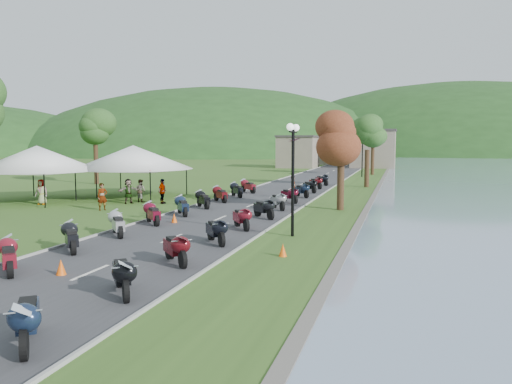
# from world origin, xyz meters

# --- Properties ---
(road) EXTENTS (7.00, 120.00, 0.02)m
(road) POSITION_xyz_m (0.00, 40.00, 0.01)
(road) COLOR #3C3C3F
(road) RESTS_ON ground
(hills_backdrop) EXTENTS (360.00, 120.00, 76.00)m
(hills_backdrop) POSITION_xyz_m (0.00, 200.00, 0.00)
(hills_backdrop) COLOR #285621
(hills_backdrop) RESTS_ON ground
(far_building) EXTENTS (18.00, 16.00, 5.00)m
(far_building) POSITION_xyz_m (-2.00, 85.00, 2.50)
(far_building) COLOR gray
(far_building) RESTS_ON ground
(moto_row_left) EXTENTS (2.60, 45.70, 1.10)m
(moto_row_left) POSITION_xyz_m (-2.60, 14.24, 0.55)
(moto_row_left) COLOR #331411
(moto_row_left) RESTS_ON ground
(moto_row_right) EXTENTS (2.60, 46.30, 1.10)m
(moto_row_right) POSITION_xyz_m (2.22, 22.90, 0.55)
(moto_row_right) COLOR #331411
(moto_row_right) RESTS_ON ground
(vendor_tent_main) EXTENTS (6.04, 6.04, 4.00)m
(vendor_tent_main) POSITION_xyz_m (-10.05, 30.19, 2.00)
(vendor_tent_main) COLOR white
(vendor_tent_main) RESTS_ON ground
(vendor_tent_side) EXTENTS (5.72, 5.72, 4.00)m
(vendor_tent_side) POSITION_xyz_m (-15.34, 26.02, 2.00)
(vendor_tent_side) COLOR white
(vendor_tent_side) RESTS_ON ground
(tree_lakeside) EXTENTS (2.55, 2.55, 7.09)m
(tree_lakeside) POSITION_xyz_m (6.02, 27.45, 3.54)
(tree_lakeside) COLOR #356627
(tree_lakeside) RESTS_ON ground
(pedestrian_a) EXTENTS (0.75, 0.77, 1.71)m
(pedestrian_a) POSITION_xyz_m (-8.23, 23.19, 0.00)
(pedestrian_a) COLOR slate
(pedestrian_a) RESTS_ON ground
(pedestrian_b) EXTENTS (0.88, 0.66, 1.62)m
(pedestrian_b) POSITION_xyz_m (-8.06, 27.63, 0.00)
(pedestrian_b) COLOR slate
(pedestrian_b) RESTS_ON ground
(traffic_cone_near) EXTENTS (0.33, 0.33, 0.52)m
(traffic_cone_near) POSITION_xyz_m (-0.73, 9.49, 0.26)
(traffic_cone_near) COLOR #F2590C
(traffic_cone_near) RESTS_ON ground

